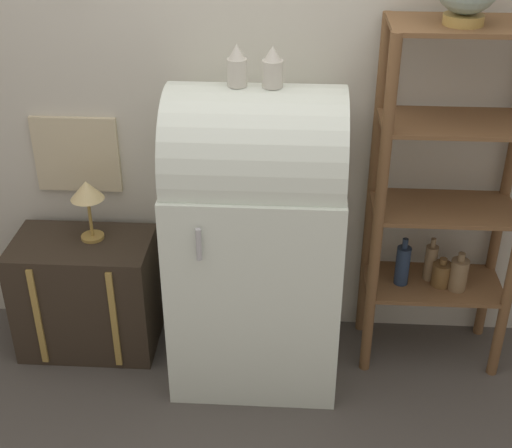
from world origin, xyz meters
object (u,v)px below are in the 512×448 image
object	(u,v)px
refrigerator	(256,234)
vase_left	(237,67)
suitcase_trunk	(87,294)
vase_center	(273,68)
desk_lamp	(87,194)

from	to	relation	value
refrigerator	vase_left	distance (m)	0.77
suitcase_trunk	vase_center	distance (m)	1.51
vase_left	vase_center	size ratio (longest dim) A/B	1.03
vase_center	desk_lamp	distance (m)	1.09
refrigerator	suitcase_trunk	bearing A→B (deg)	174.03
vase_left	desk_lamp	world-z (taller)	vase_left
suitcase_trunk	desk_lamp	xyz separation A→B (m)	(0.05, 0.04, 0.54)
refrigerator	vase_left	xyz separation A→B (m)	(-0.08, 0.01, 0.77)
suitcase_trunk	vase_left	world-z (taller)	vase_left
vase_left	vase_center	bearing A→B (deg)	-0.86
refrigerator	desk_lamp	bearing A→B (deg)	170.68
vase_left	desk_lamp	size ratio (longest dim) A/B	0.56
suitcase_trunk	desk_lamp	bearing A→B (deg)	39.08
suitcase_trunk	vase_center	xyz separation A→B (m)	(0.91, -0.08, 1.20)
suitcase_trunk	desk_lamp	world-z (taller)	desk_lamp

